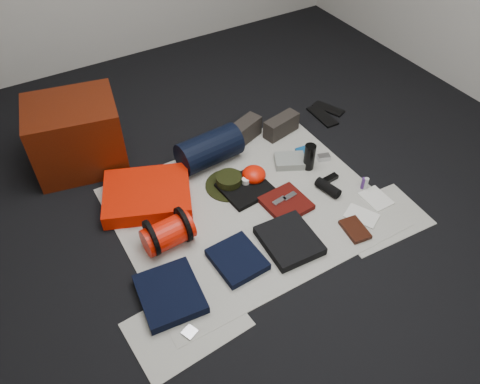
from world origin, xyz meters
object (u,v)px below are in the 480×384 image
red_cabinet (77,135)px  paperback_book (355,229)px  navy_duffel (209,149)px  compact_camera (324,157)px  sleeping_pad (147,195)px  water_bottle (309,157)px  stuff_sack (168,234)px

red_cabinet → paperback_book: 1.91m
navy_duffel → compact_camera: size_ratio=5.03×
red_cabinet → navy_duffel: bearing=-19.1°
compact_camera → sleeping_pad: bearing=-173.8°
sleeping_pad → water_bottle: 1.11m
navy_duffel → water_bottle: 0.68m
sleeping_pad → navy_duffel: navy_duffel is taller
navy_duffel → sleeping_pad: bearing=-170.3°
sleeping_pad → red_cabinet: bearing=112.4°
navy_duffel → water_bottle: bearing=-40.1°
water_bottle → paperback_book: size_ratio=1.03×
compact_camera → paperback_book: compact_camera is taller
sleeping_pad → paperback_book: bearing=-42.1°
sleeping_pad → stuff_sack: bearing=-94.4°
red_cabinet → stuff_sack: size_ratio=1.99×
stuff_sack → water_bottle: (1.11, 0.13, 0.01)m
stuff_sack → compact_camera: bearing=6.5°
stuff_sack → navy_duffel: size_ratio=0.66×
red_cabinet → navy_duffel: red_cabinet is taller
red_cabinet → paperback_book: size_ratio=3.08×
red_cabinet → navy_duffel: size_ratio=1.32×
red_cabinet → water_bottle: 1.57m
sleeping_pad → paperback_book: 1.31m
red_cabinet → sleeping_pad: bearing=-56.1°
stuff_sack → paperback_book: 1.12m
sleeping_pad → compact_camera: sleeping_pad is taller
sleeping_pad → stuff_sack: (-0.03, -0.39, 0.04)m
red_cabinet → sleeping_pad: 0.65m
red_cabinet → paperback_book: bearing=-38.8°
sleeping_pad → navy_duffel: 0.54m
stuff_sack → red_cabinet: bearing=102.1°
water_bottle → red_cabinet: bearing=147.2°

